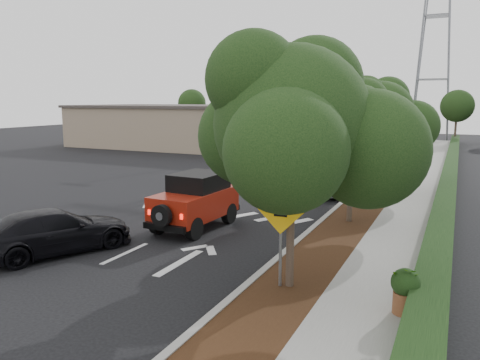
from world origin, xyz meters
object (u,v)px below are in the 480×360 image
Objects in this scene: black_suv_oncoming at (55,231)px; speed_hump_sign at (281,223)px; silver_suv_ahead at (329,176)px; red_jeep at (198,200)px.

speed_hump_sign reaches higher than black_suv_oncoming.
red_jeep is at bearing -105.71° from silver_suv_ahead.
speed_hump_sign is at bearing -38.75° from red_jeep.
black_suv_oncoming is (-2.56, -4.49, -0.35)m from red_jeep.
speed_hump_sign reaches higher than red_jeep.
silver_suv_ahead is at bearing -86.74° from black_suv_oncoming.
red_jeep reaches higher than silver_suv_ahead.
red_jeep is 1.59× the size of speed_hump_sign.
red_jeep is 6.57m from speed_hump_sign.
silver_suv_ahead is 2.26× the size of speed_hump_sign.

